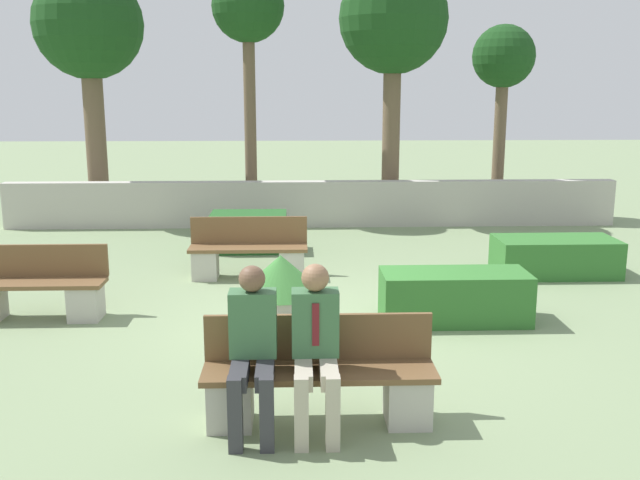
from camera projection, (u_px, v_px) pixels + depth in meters
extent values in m
plane|color=gray|center=(326.00, 323.00, 8.45)|extent=(60.00, 60.00, 0.00)
cube|color=#B7B2A8|center=(313.00, 204.00, 14.27)|extent=(12.18, 0.30, 0.91)
cube|color=brown|center=(319.00, 373.00, 5.83)|extent=(1.92, 0.44, 0.05)
cube|color=brown|center=(318.00, 337.00, 6.02)|extent=(1.92, 0.04, 0.40)
cube|color=#B7B2A8|center=(231.00, 401.00, 5.85)|extent=(0.36, 0.40, 0.42)
cube|color=#B7B2A8|center=(407.00, 398.00, 5.90)|extent=(0.36, 0.40, 0.42)
cube|color=brown|center=(35.00, 284.00, 8.49)|extent=(1.64, 0.44, 0.05)
cube|color=brown|center=(40.00, 261.00, 8.68)|extent=(1.64, 0.04, 0.40)
cube|color=#B7B2A8|center=(86.00, 302.00, 8.56)|extent=(0.36, 0.40, 0.42)
cube|color=brown|center=(248.00, 248.00, 10.36)|extent=(1.72, 0.44, 0.05)
cube|color=brown|center=(249.00, 230.00, 10.55)|extent=(1.72, 0.04, 0.40)
cube|color=#B7B2A8|center=(205.00, 264.00, 10.39)|extent=(0.36, 0.40, 0.42)
cube|color=#B7B2A8|center=(292.00, 264.00, 10.43)|extent=(0.36, 0.40, 0.42)
cube|color=#B2A893|center=(303.00, 373.00, 5.60)|extent=(0.14, 0.46, 0.13)
cube|color=#B2A893|center=(329.00, 373.00, 5.61)|extent=(0.14, 0.46, 0.13)
cube|color=#B2A893|center=(301.00, 414.00, 5.42)|extent=(0.11, 0.11, 0.60)
cube|color=#B2A893|center=(333.00, 413.00, 5.43)|extent=(0.11, 0.11, 0.60)
cube|color=#3D6B42|center=(315.00, 322.00, 5.77)|extent=(0.38, 0.22, 0.54)
sphere|color=#936B4C|center=(315.00, 278.00, 5.67)|extent=(0.22, 0.22, 0.22)
cube|color=maroon|center=(316.00, 325.00, 5.65)|extent=(0.06, 0.01, 0.35)
cube|color=#333338|center=(239.00, 374.00, 5.58)|extent=(0.14, 0.46, 0.13)
cube|color=#333338|center=(265.00, 374.00, 5.59)|extent=(0.14, 0.46, 0.13)
cube|color=#333338|center=(235.00, 415.00, 5.41)|extent=(0.11, 0.11, 0.60)
cube|color=#333338|center=(267.00, 414.00, 5.41)|extent=(0.11, 0.11, 0.60)
cube|color=#3D6B42|center=(253.00, 323.00, 5.75)|extent=(0.38, 0.22, 0.54)
sphere|color=brown|center=(252.00, 279.00, 5.65)|extent=(0.21, 0.21, 0.21)
cube|color=#33702D|center=(555.00, 257.00, 10.59)|extent=(1.76, 0.87, 0.55)
cube|color=#235623|center=(249.00, 232.00, 12.15)|extent=(1.28, 0.75, 0.66)
cube|color=#33702D|center=(454.00, 297.00, 8.46)|extent=(1.73, 0.72, 0.60)
cube|color=#B7B2A8|center=(281.00, 317.00, 7.76)|extent=(0.89, 0.89, 0.56)
cone|color=#387533|center=(281.00, 274.00, 7.66)|extent=(0.93, 0.93, 0.42)
cylinder|color=brown|center=(96.00, 139.00, 14.69)|extent=(0.42, 0.42, 3.38)
sphere|color=#194219|center=(88.00, 24.00, 14.21)|extent=(2.18, 2.18, 2.18)
cylinder|color=brown|center=(250.00, 126.00, 14.68)|extent=(0.24, 0.24, 3.94)
sphere|color=#194219|center=(248.00, 5.00, 14.19)|extent=(1.46, 1.46, 1.46)
cylinder|color=brown|center=(391.00, 138.00, 14.53)|extent=(0.36, 0.36, 3.48)
sphere|color=#194219|center=(393.00, 19.00, 14.04)|extent=(2.16, 2.16, 2.16)
cylinder|color=brown|center=(499.00, 146.00, 15.22)|extent=(0.26, 0.26, 3.02)
sphere|color=#194219|center=(504.00, 56.00, 14.83)|extent=(1.30, 1.30, 1.30)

